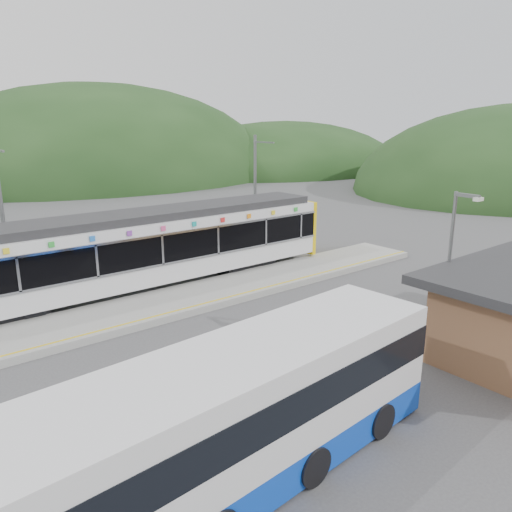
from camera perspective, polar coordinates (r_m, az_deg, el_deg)
ground at (r=20.43m, az=-0.35°, el=-7.11°), size 120.00×120.00×0.00m
hills at (r=28.04m, az=2.84°, el=-0.94°), size 146.00×149.00×26.00m
platform at (r=22.89m, az=-5.51°, el=-4.31°), size 26.00×3.20×0.30m
yellow_line at (r=21.82m, az=-3.63°, el=-4.82°), size 26.00×0.10×0.01m
train at (r=23.66m, az=-13.37°, el=0.83°), size 20.44×3.01×3.74m
catenary_mast_west at (r=24.21m, az=-26.93°, el=3.76°), size 0.18×1.80×7.00m
catenary_mast_east at (r=30.26m, az=-0.06°, el=7.32°), size 0.18×1.80×7.00m
bus at (r=11.19m, az=-2.98°, el=-18.73°), size 11.39×3.32×3.07m
lamp_post at (r=18.58m, az=21.59°, el=0.15°), size 0.36×0.98×5.45m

